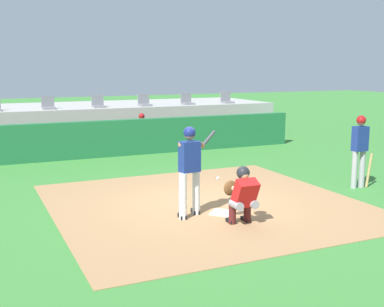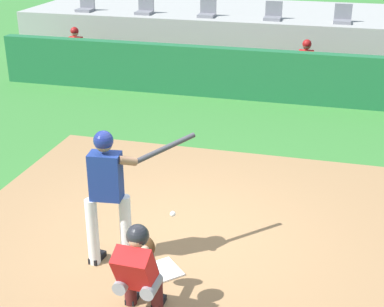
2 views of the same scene
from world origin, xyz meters
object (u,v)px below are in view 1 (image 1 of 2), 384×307
object	(u,v)px
stadium_seat_3	(98,104)
stadium_seat_6	(227,100)
stadium_seat_4	(144,103)
catcher_crouched	(242,193)
stadium_seat_2	(48,105)
stadium_seat_5	(187,101)
batter_at_plate	(190,166)
home_plate	(223,213)
on_deck_batter	(360,147)
dugout_player_1	(143,131)

from	to	relation	value
stadium_seat_3	stadium_seat_6	size ratio (longest dim) A/B	1.00
stadium_seat_4	catcher_crouched	bearing A→B (deg)	-99.63
stadium_seat_2	stadium_seat_3	bearing A→B (deg)	0.00
stadium_seat_2	stadium_seat_5	distance (m)	5.57
stadium_seat_5	stadium_seat_4	bearing A→B (deg)	180.00
stadium_seat_6	batter_at_plate	bearing A→B (deg)	-121.76
catcher_crouched	stadium_seat_4	world-z (taller)	stadium_seat_4
home_plate	catcher_crouched	distance (m)	0.97
stadium_seat_2	on_deck_batter	bearing A→B (deg)	-58.40
stadium_seat_2	stadium_seat_4	xyz separation A→B (m)	(3.71, 0.00, 0.00)
home_plate	stadium_seat_4	bearing A→B (deg)	79.66
on_deck_batter	stadium_seat_4	bearing A→B (deg)	102.89
home_plate	stadium_seat_4	distance (m)	10.46
home_plate	on_deck_batter	distance (m)	4.22
stadium_seat_5	stadium_seat_6	world-z (taller)	same
dugout_player_1	stadium_seat_3	xyz separation A→B (m)	(-1.09, 2.03, 0.86)
batter_at_plate	stadium_seat_3	size ratio (longest dim) A/B	3.76
on_deck_batter	stadium_seat_3	bearing A→B (deg)	112.88
catcher_crouched	stadium_seat_5	xyz separation A→B (m)	(3.71, 10.95, 0.93)
catcher_crouched	on_deck_batter	xyz separation A→B (m)	(4.06, 1.33, 0.41)
stadium_seat_6	stadium_seat_2	bearing A→B (deg)	180.00
stadium_seat_5	on_deck_batter	bearing A→B (deg)	-87.96
catcher_crouched	stadium_seat_4	bearing A→B (deg)	80.37
on_deck_batter	stadium_seat_2	size ratio (longest dim) A/B	3.72
stadium_seat_6	stadium_seat_4	bearing A→B (deg)	180.00
on_deck_batter	stadium_seat_6	xyz separation A→B (m)	(1.51, 9.61, 0.51)
batter_at_plate	stadium_seat_4	size ratio (longest dim) A/B	3.76
on_deck_batter	dugout_player_1	distance (m)	8.15
home_plate	stadium_seat_5	world-z (taller)	stadium_seat_5
stadium_seat_3	dugout_player_1	bearing A→B (deg)	-61.86
on_deck_batter	stadium_seat_5	bearing A→B (deg)	92.04
home_plate	stadium_seat_2	xyz separation A→B (m)	(-1.86, 10.18, 1.51)
catcher_crouched	stadium_seat_2	bearing A→B (deg)	99.62
home_plate	stadium_seat_5	bearing A→B (deg)	69.95
catcher_crouched	batter_at_plate	bearing A→B (deg)	128.15
stadium_seat_4	stadium_seat_6	xyz separation A→B (m)	(3.71, 0.00, 0.00)
dugout_player_1	stadium_seat_5	size ratio (longest dim) A/B	2.71
dugout_player_1	stadium_seat_4	size ratio (longest dim) A/B	2.71
stadium_seat_6	dugout_player_1	bearing A→B (deg)	-155.59
catcher_crouched	stadium_seat_3	size ratio (longest dim) A/B	3.09
dugout_player_1	stadium_seat_4	bearing A→B (deg)	69.29
batter_at_plate	stadium_seat_5	size ratio (longest dim) A/B	3.76
stadium_seat_5	batter_at_plate	bearing A→B (deg)	-113.51
home_plate	stadium_seat_5	xyz separation A→B (m)	(3.71, 10.18, 1.51)
stadium_seat_4	stadium_seat_6	distance (m)	3.71
batter_at_plate	stadium_seat_4	xyz separation A→B (m)	(2.53, 10.09, 0.50)
dugout_player_1	home_plate	bearing A→B (deg)	-97.61
stadium_seat_5	stadium_seat_2	bearing A→B (deg)	180.00
batter_at_plate	on_deck_batter	bearing A→B (deg)	5.73
catcher_crouched	stadium_seat_5	distance (m)	11.60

